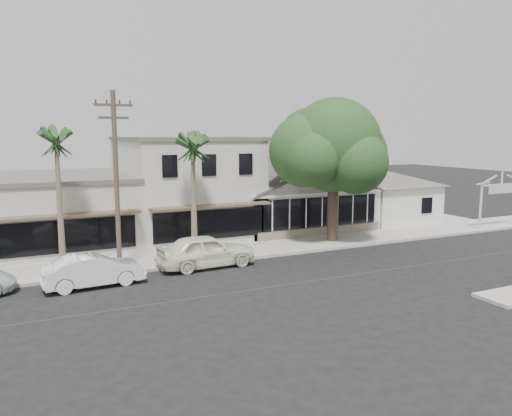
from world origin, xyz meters
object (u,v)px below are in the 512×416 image
car_1 (93,270)px  car_0 (206,251)px  shade_tree (331,148)px  utility_pole (116,178)px  arch_sign (501,186)px

car_1 → car_0: bearing=-85.3°
shade_tree → car_1: bearing=-167.5°
car_0 → utility_pole: bearing=79.2°
utility_pole → car_0: utility_pole is taller
car_1 → shade_tree: bearing=-82.0°
utility_pole → car_1: utility_pole is taller
utility_pole → shade_tree: (13.62, 1.78, 1.27)m
car_1 → shade_tree: 16.35m
arch_sign → utility_pole: utility_pole is taller
arch_sign → car_1: (-28.88, -1.66, -2.41)m
car_1 → shade_tree: shade_tree is taller
arch_sign → car_1: size_ratio=0.91×
utility_pole → car_0: (4.33, -0.63, -3.91)m
utility_pole → shade_tree: bearing=7.5°
utility_pole → car_0: 5.87m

